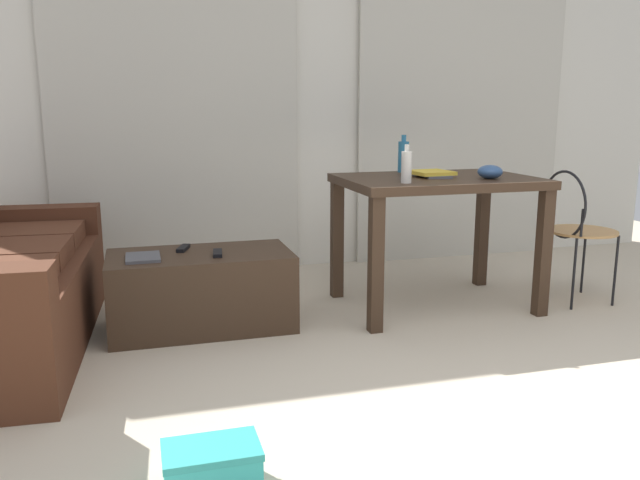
% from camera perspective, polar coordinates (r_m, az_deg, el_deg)
% --- Properties ---
extents(ground_plane, '(7.45, 7.45, 0.00)m').
position_cam_1_polar(ground_plane, '(3.29, 10.21, -9.70)').
color(ground_plane, beige).
extents(wall_back, '(5.73, 0.10, 2.67)m').
position_cam_1_polar(wall_back, '(4.89, 0.45, 13.42)').
color(wall_back, silver).
rests_on(wall_back, ground).
extents(curtains, '(3.92, 0.03, 2.25)m').
position_cam_1_polar(curtains, '(4.81, 0.74, 10.94)').
color(curtains, beige).
rests_on(curtains, ground).
extents(coffee_table, '(0.98, 0.51, 0.42)m').
position_cam_1_polar(coffee_table, '(3.57, -10.53, -4.45)').
color(coffee_table, '#382619').
rests_on(coffee_table, ground).
extents(craft_table, '(1.13, 0.79, 0.79)m').
position_cam_1_polar(craft_table, '(3.87, 10.38, 3.75)').
color(craft_table, '#382619').
rests_on(craft_table, ground).
extents(wire_chair, '(0.42, 0.42, 0.82)m').
position_cam_1_polar(wire_chair, '(4.19, 21.62, 1.54)').
color(wire_chair, '#B7844C').
rests_on(wire_chair, ground).
extents(bottle_near, '(0.07, 0.07, 0.23)m').
position_cam_1_polar(bottle_near, '(4.10, 7.44, 7.42)').
color(bottle_near, teal).
rests_on(bottle_near, craft_table).
extents(bottle_far, '(0.06, 0.06, 0.21)m').
position_cam_1_polar(bottle_far, '(3.51, 7.71, 6.50)').
color(bottle_far, beige).
rests_on(bottle_far, craft_table).
extents(bowl, '(0.14, 0.14, 0.08)m').
position_cam_1_polar(bowl, '(3.82, 14.91, 5.89)').
color(bowl, '#2D4C7A').
rests_on(bowl, craft_table).
extents(book_stack, '(0.24, 0.28, 0.04)m').
position_cam_1_polar(book_stack, '(3.86, 9.95, 5.86)').
color(book_stack, '#4C4C51').
rests_on(book_stack, craft_table).
extents(tv_remote_primary, '(0.06, 0.15, 0.02)m').
position_cam_1_polar(tv_remote_primary, '(3.45, -9.11, -1.16)').
color(tv_remote_primary, black).
rests_on(tv_remote_primary, coffee_table).
extents(tv_remote_secondary, '(0.09, 0.16, 0.02)m').
position_cam_1_polar(tv_remote_secondary, '(3.61, -12.09, -0.72)').
color(tv_remote_secondary, black).
rests_on(tv_remote_secondary, coffee_table).
extents(magazine, '(0.17, 0.23, 0.02)m').
position_cam_1_polar(magazine, '(3.45, -15.50, -1.50)').
color(magazine, '#4C4C51').
rests_on(magazine, coffee_table).
extents(shoebox, '(0.31, 0.19, 0.15)m').
position_cam_1_polar(shoebox, '(2.18, -9.60, -19.32)').
color(shoebox, '#33B2AD').
rests_on(shoebox, ground).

